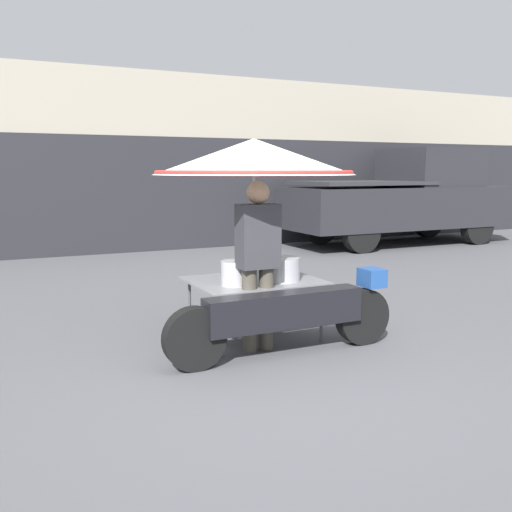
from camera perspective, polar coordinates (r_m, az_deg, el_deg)
ground_plane at (r=4.87m, az=2.89°, el=-11.86°), size 36.00×36.00×0.00m
shopfront_building at (r=12.99m, az=-16.09°, el=8.93°), size 28.00×2.06×3.74m
vendor_motorcycle_cart at (r=5.61m, az=0.16°, el=7.29°), size 2.30×1.99×2.01m
vendor_person at (r=5.32m, az=0.20°, el=-0.08°), size 0.38×0.22×1.61m
pickup_truck at (r=13.68m, az=14.63°, el=5.57°), size 5.43×1.91×2.20m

